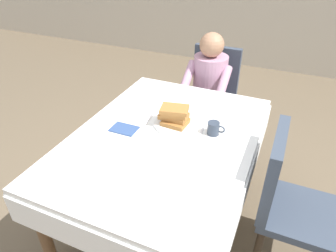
{
  "coord_description": "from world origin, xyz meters",
  "views": [
    {
      "loc": [
        0.64,
        -1.42,
        1.82
      ],
      "look_at": [
        0.01,
        0.04,
        0.79
      ],
      "focal_mm": 32.26,
      "sensor_mm": 36.0,
      "label": 1
    }
  ],
  "objects_px": {
    "chair_diner": "(212,90)",
    "knife_right_of_plate": "(201,133)",
    "diner_person": "(208,83)",
    "chair_right_side": "(286,196)",
    "dining_table_main": "(164,147)",
    "cup_coffee": "(214,128)",
    "fork_left_of_plate": "(148,120)",
    "breakfast_stack": "(175,115)",
    "spoon_near_edge": "(151,150)",
    "plate_breakfast": "(175,124)"
  },
  "relations": [
    {
      "from": "chair_diner",
      "to": "knife_right_of_plate",
      "type": "distance_m",
      "value": 1.09
    },
    {
      "from": "chair_diner",
      "to": "diner_person",
      "type": "height_order",
      "value": "diner_person"
    },
    {
      "from": "diner_person",
      "to": "chair_right_side",
      "type": "distance_m",
      "value": 1.29
    },
    {
      "from": "knife_right_of_plate",
      "to": "dining_table_main",
      "type": "bearing_deg",
      "value": 115.73
    },
    {
      "from": "cup_coffee",
      "to": "fork_left_of_plate",
      "type": "bearing_deg",
      "value": -177.59
    },
    {
      "from": "dining_table_main",
      "to": "breakfast_stack",
      "type": "xyz_separation_m",
      "value": [
        0.01,
        0.14,
        0.17
      ]
    },
    {
      "from": "dining_table_main",
      "to": "chair_right_side",
      "type": "bearing_deg",
      "value": 0.0
    },
    {
      "from": "spoon_near_edge",
      "to": "plate_breakfast",
      "type": "bearing_deg",
      "value": 98.8
    },
    {
      "from": "chair_diner",
      "to": "dining_table_main",
      "type": "bearing_deg",
      "value": 90.96
    },
    {
      "from": "cup_coffee",
      "to": "fork_left_of_plate",
      "type": "xyz_separation_m",
      "value": [
        -0.45,
        -0.02,
        -0.04
      ]
    },
    {
      "from": "spoon_near_edge",
      "to": "chair_diner",
      "type": "bearing_deg",
      "value": 103.3
    },
    {
      "from": "dining_table_main",
      "to": "fork_left_of_plate",
      "type": "height_order",
      "value": "fork_left_of_plate"
    },
    {
      "from": "plate_breakfast",
      "to": "cup_coffee",
      "type": "height_order",
      "value": "cup_coffee"
    },
    {
      "from": "dining_table_main",
      "to": "chair_right_side",
      "type": "distance_m",
      "value": 0.78
    },
    {
      "from": "cup_coffee",
      "to": "spoon_near_edge",
      "type": "bearing_deg",
      "value": -132.65
    },
    {
      "from": "diner_person",
      "to": "cup_coffee",
      "type": "distance_m",
      "value": 0.93
    },
    {
      "from": "cup_coffee",
      "to": "knife_right_of_plate",
      "type": "distance_m",
      "value": 0.09
    },
    {
      "from": "chair_diner",
      "to": "knife_right_of_plate",
      "type": "relative_size",
      "value": 4.65
    },
    {
      "from": "plate_breakfast",
      "to": "cup_coffee",
      "type": "distance_m",
      "value": 0.26
    },
    {
      "from": "dining_table_main",
      "to": "diner_person",
      "type": "xyz_separation_m",
      "value": [
        -0.02,
        1.01,
        0.02
      ]
    },
    {
      "from": "diner_person",
      "to": "breakfast_stack",
      "type": "xyz_separation_m",
      "value": [
        0.03,
        -0.87,
        0.15
      ]
    },
    {
      "from": "plate_breakfast",
      "to": "breakfast_stack",
      "type": "distance_m",
      "value": 0.07
    },
    {
      "from": "cup_coffee",
      "to": "knife_right_of_plate",
      "type": "relative_size",
      "value": 0.57
    },
    {
      "from": "dining_table_main",
      "to": "knife_right_of_plate",
      "type": "xyz_separation_m",
      "value": [
        0.2,
        0.12,
        0.09
      ]
    },
    {
      "from": "cup_coffee",
      "to": "chair_right_side",
      "type": "bearing_deg",
      "value": -16.17
    },
    {
      "from": "chair_diner",
      "to": "knife_right_of_plate",
      "type": "xyz_separation_m",
      "value": [
        0.22,
        -1.04,
        0.21
      ]
    },
    {
      "from": "knife_right_of_plate",
      "to": "chair_diner",
      "type": "bearing_deg",
      "value": 6.1
    },
    {
      "from": "dining_table_main",
      "to": "knife_right_of_plate",
      "type": "height_order",
      "value": "knife_right_of_plate"
    },
    {
      "from": "plate_breakfast",
      "to": "fork_left_of_plate",
      "type": "distance_m",
      "value": 0.19
    },
    {
      "from": "chair_right_side",
      "to": "cup_coffee",
      "type": "height_order",
      "value": "chair_right_side"
    },
    {
      "from": "dining_table_main",
      "to": "plate_breakfast",
      "type": "bearing_deg",
      "value": 85.12
    },
    {
      "from": "diner_person",
      "to": "fork_left_of_plate",
      "type": "xyz_separation_m",
      "value": [
        -0.16,
        -0.89,
        0.07
      ]
    },
    {
      "from": "chair_right_side",
      "to": "plate_breakfast",
      "type": "relative_size",
      "value": 3.32
    },
    {
      "from": "plate_breakfast",
      "to": "fork_left_of_plate",
      "type": "xyz_separation_m",
      "value": [
        -0.19,
        -0.02,
        -0.01
      ]
    },
    {
      "from": "breakfast_stack",
      "to": "diner_person",
      "type": "bearing_deg",
      "value": 91.87
    },
    {
      "from": "cup_coffee",
      "to": "knife_right_of_plate",
      "type": "xyz_separation_m",
      "value": [
        -0.07,
        -0.02,
        -0.04
      ]
    },
    {
      "from": "dining_table_main",
      "to": "diner_person",
      "type": "height_order",
      "value": "diner_person"
    },
    {
      "from": "breakfast_stack",
      "to": "knife_right_of_plate",
      "type": "relative_size",
      "value": 1.0
    },
    {
      "from": "chair_diner",
      "to": "knife_right_of_plate",
      "type": "height_order",
      "value": "chair_diner"
    },
    {
      "from": "chair_diner",
      "to": "plate_breakfast",
      "type": "distance_m",
      "value": 1.05
    },
    {
      "from": "breakfast_stack",
      "to": "fork_left_of_plate",
      "type": "relative_size",
      "value": 1.11
    },
    {
      "from": "dining_table_main",
      "to": "spoon_near_edge",
      "type": "relative_size",
      "value": 10.16
    },
    {
      "from": "chair_diner",
      "to": "breakfast_stack",
      "type": "xyz_separation_m",
      "value": [
        0.03,
        -1.03,
        0.29
      ]
    },
    {
      "from": "fork_left_of_plate",
      "to": "diner_person",
      "type": "bearing_deg",
      "value": -16.41
    },
    {
      "from": "plate_breakfast",
      "to": "fork_left_of_plate",
      "type": "relative_size",
      "value": 1.56
    },
    {
      "from": "fork_left_of_plate",
      "to": "knife_right_of_plate",
      "type": "height_order",
      "value": "same"
    },
    {
      "from": "chair_right_side",
      "to": "knife_right_of_plate",
      "type": "xyz_separation_m",
      "value": [
        -0.57,
        0.12,
        0.21
      ]
    },
    {
      "from": "diner_person",
      "to": "chair_right_side",
      "type": "bearing_deg",
      "value": 127.93
    },
    {
      "from": "chair_right_side",
      "to": "knife_right_of_plate",
      "type": "relative_size",
      "value": 4.65
    },
    {
      "from": "fork_left_of_plate",
      "to": "knife_right_of_plate",
      "type": "bearing_deg",
      "value": -96.34
    }
  ]
}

